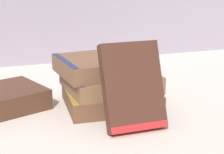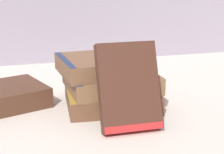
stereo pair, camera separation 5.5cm
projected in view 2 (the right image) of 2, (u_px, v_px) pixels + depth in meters
ground_plane at (103, 111)px, 0.74m from camera, size 3.00×3.00×0.00m
book_flat_bottom at (108, 97)px, 0.77m from camera, size 0.19×0.18×0.04m
book_flat_middle at (108, 81)px, 0.77m from camera, size 0.18×0.16×0.04m
book_flat_top at (101, 65)px, 0.76m from camera, size 0.18×0.16×0.03m
book_leaning_front at (129, 90)px, 0.65m from camera, size 0.11×0.08×0.15m
pocket_watch at (121, 58)px, 0.73m from camera, size 0.06×0.06×0.01m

